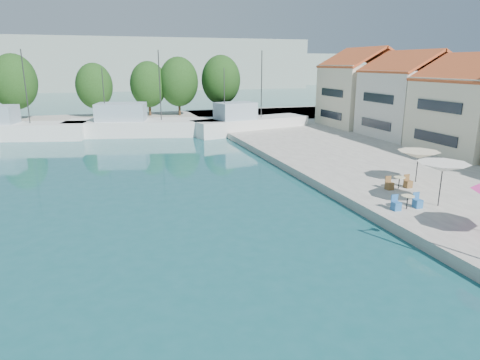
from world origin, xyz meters
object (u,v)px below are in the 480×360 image
object	(u,v)px
trawler_02	(14,130)
umbrella_cream	(418,155)
trawler_04	(248,124)
trawler_03	(142,126)
umbrella_white	(443,167)

from	to	relation	value
trawler_02	umbrella_cream	distance (m)	42.44
trawler_04	umbrella_cream	size ratio (longest dim) A/B	5.69
trawler_02	trawler_03	xyz separation A→B (m)	(14.04, -1.40, -0.00)
trawler_02	trawler_03	distance (m)	14.11
trawler_03	umbrella_cream	xyz separation A→B (m)	(15.40, -29.13, 1.39)
umbrella_white	umbrella_cream	size ratio (longest dim) A/B	1.03
trawler_03	trawler_04	xyz separation A→B (m)	(12.64, -2.25, 0.00)
trawler_04	trawler_02	bearing A→B (deg)	158.24
trawler_02	umbrella_cream	xyz separation A→B (m)	(29.45, -30.54, 1.39)
trawler_02	umbrella_cream	world-z (taller)	trawler_02
trawler_03	trawler_04	bearing A→B (deg)	2.85
trawler_02	umbrella_white	world-z (taller)	trawler_02
umbrella_white	umbrella_cream	bearing A→B (deg)	63.98
trawler_03	umbrella_cream	bearing A→B (deg)	-49.18
trawler_02	trawler_04	xyz separation A→B (m)	(26.68, -3.65, -0.00)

